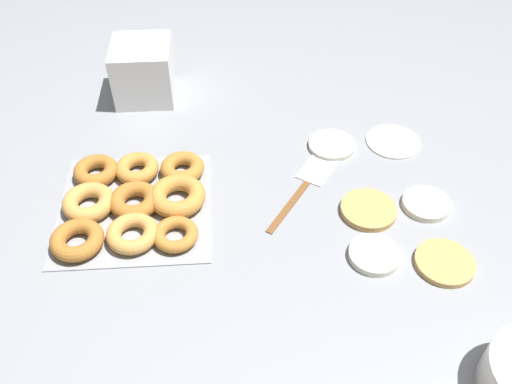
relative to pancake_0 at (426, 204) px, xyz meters
name	(u,v)px	position (x,y,z in m)	size (l,w,h in m)	color
ground_plane	(313,208)	(-0.01, -0.22, -0.01)	(3.00, 3.00, 0.00)	gray
pancake_0	(426,204)	(0.00, 0.00, 0.00)	(0.09, 0.09, 0.01)	silver
pancake_1	(368,210)	(0.01, -0.12, 0.00)	(0.11, 0.11, 0.01)	tan
pancake_2	(393,141)	(-0.20, -0.02, 0.00)	(0.12, 0.12, 0.01)	silver
pancake_3	(332,145)	(-0.19, -0.15, 0.00)	(0.10, 0.10, 0.01)	silver
pancake_4	(374,255)	(0.12, -0.13, 0.00)	(0.09, 0.09, 0.01)	silver
pancake_5	(445,263)	(0.14, -0.01, 0.00)	(0.10, 0.10, 0.01)	tan
donut_tray	(134,201)	(-0.03, -0.57, 0.01)	(0.29, 0.29, 0.04)	#93969B
container_stack	(144,71)	(-0.42, -0.57, 0.06)	(0.14, 0.14, 0.13)	white
spatula	(315,172)	(-0.11, -0.20, 0.00)	(0.26, 0.20, 0.01)	brown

